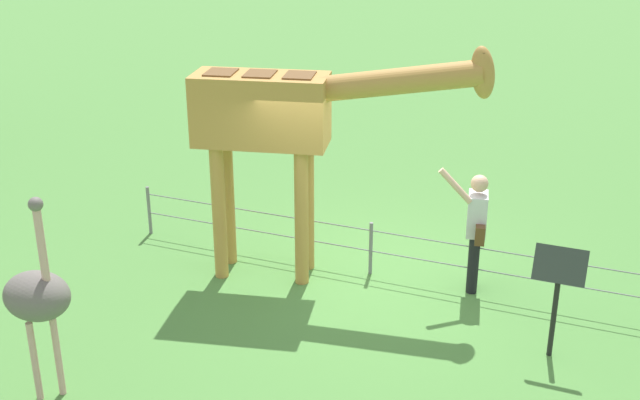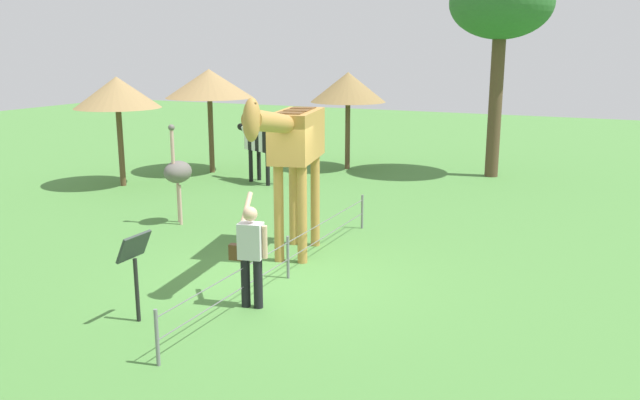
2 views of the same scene
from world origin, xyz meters
TOP-DOWN VIEW (x-y plane):
  - ground_plane at (0.00, 0.00)m, footprint 60.00×60.00m
  - giraffe at (-1.04, -0.28)m, footprint 3.76×1.30m
  - visitor at (1.36, 0.22)m, footprint 0.65×0.57m
  - ostrich at (-2.17, -3.74)m, footprint 0.70×0.56m
  - info_sign at (2.52, -0.99)m, footprint 0.56×0.21m
  - wire_fence at (0.00, 0.14)m, footprint 7.05×0.05m

SIDE VIEW (x-z plane):
  - ground_plane at x=0.00m, z-range 0.00..0.00m
  - wire_fence at x=0.00m, z-range 0.03..0.78m
  - visitor at x=1.36m, z-range 0.05..1.75m
  - info_sign at x=2.52m, z-range 0.29..1.61m
  - ostrich at x=-2.17m, z-range 0.05..2.30m
  - giraffe at x=-1.04m, z-range 0.56..3.75m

